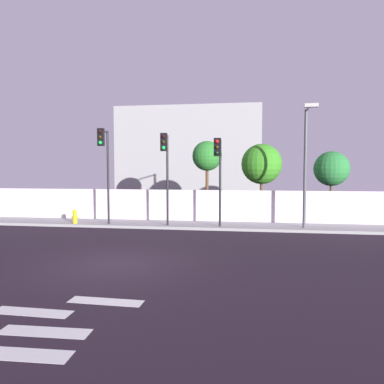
# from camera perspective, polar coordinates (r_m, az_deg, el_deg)

# --- Properties ---
(ground_plane) EXTENTS (80.00, 80.00, 0.00)m
(ground_plane) POSITION_cam_1_polar(r_m,az_deg,el_deg) (12.41, -12.22, -11.16)
(ground_plane) COLOR black
(sidewalk) EXTENTS (36.00, 2.40, 0.15)m
(sidewalk) POSITION_cam_1_polar(r_m,az_deg,el_deg) (20.12, -3.91, -5.18)
(sidewalk) COLOR #959595
(sidewalk) RESTS_ON ground
(perimeter_wall) EXTENTS (36.00, 0.18, 1.80)m
(perimeter_wall) POSITION_cam_1_polar(r_m,az_deg,el_deg) (21.25, -3.18, -2.06)
(perimeter_wall) COLOR silver
(perimeter_wall) RESTS_ON sidewalk
(crosswalk_marking) EXTENTS (3.18, 3.05, 0.01)m
(crosswalk_marking) POSITION_cam_1_polar(r_m,az_deg,el_deg) (8.35, -21.12, -18.76)
(crosswalk_marking) COLOR silver
(crosswalk_marking) RESTS_ON ground
(traffic_light_left) EXTENTS (0.35, 1.24, 4.55)m
(traffic_light_left) POSITION_cam_1_polar(r_m,az_deg,el_deg) (18.28, 4.26, 4.60)
(traffic_light_left) COLOR black
(traffic_light_left) RESTS_ON sidewalk
(traffic_light_center) EXTENTS (0.35, 1.32, 4.82)m
(traffic_light_center) POSITION_cam_1_polar(r_m,az_deg,el_deg) (18.66, -4.23, 5.16)
(traffic_light_center) COLOR black
(traffic_light_center) RESTS_ON sidewalk
(traffic_light_right) EXTENTS (0.35, 1.39, 5.11)m
(traffic_light_right) POSITION_cam_1_polar(r_m,az_deg,el_deg) (19.64, -13.75, 5.56)
(traffic_light_right) COLOR black
(traffic_light_right) RESTS_ON sidewalk
(street_lamp_curbside) EXTENTS (0.61, 2.32, 6.01)m
(street_lamp_curbside) POSITION_cam_1_polar(r_m,az_deg,el_deg) (18.86, 17.68, 5.43)
(street_lamp_curbside) COLOR #4C4C51
(street_lamp_curbside) RESTS_ON sidewalk
(fire_hydrant) EXTENTS (0.44, 0.26, 0.78)m
(fire_hydrant) POSITION_cam_1_polar(r_m,az_deg,el_deg) (21.02, -18.12, -3.62)
(fire_hydrant) COLOR gold
(fire_hydrant) RESTS_ON sidewalk
(roadside_tree_leftmost) EXTENTS (1.86, 1.86, 4.91)m
(roadside_tree_leftmost) POSITION_cam_1_polar(r_m,az_deg,el_deg) (22.43, 2.41, 5.64)
(roadside_tree_leftmost) COLOR brown
(roadside_tree_leftmost) RESTS_ON ground
(roadside_tree_midleft) EXTENTS (2.46, 2.46, 4.71)m
(roadside_tree_midleft) POSITION_cam_1_polar(r_m,az_deg,el_deg) (22.31, 11.00, 4.36)
(roadside_tree_midleft) COLOR brown
(roadside_tree_midleft) RESTS_ON ground
(roadside_tree_midright) EXTENTS (2.06, 2.06, 4.23)m
(roadside_tree_midright) POSITION_cam_1_polar(r_m,az_deg,el_deg) (22.85, 21.29, 3.45)
(roadside_tree_midright) COLOR brown
(roadside_tree_midright) RESTS_ON ground
(low_building_distant) EXTENTS (13.36, 6.00, 8.92)m
(low_building_distant) POSITION_cam_1_polar(r_m,az_deg,el_deg) (35.13, -0.20, 5.75)
(low_building_distant) COLOR #9E9E9E
(low_building_distant) RESTS_ON ground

